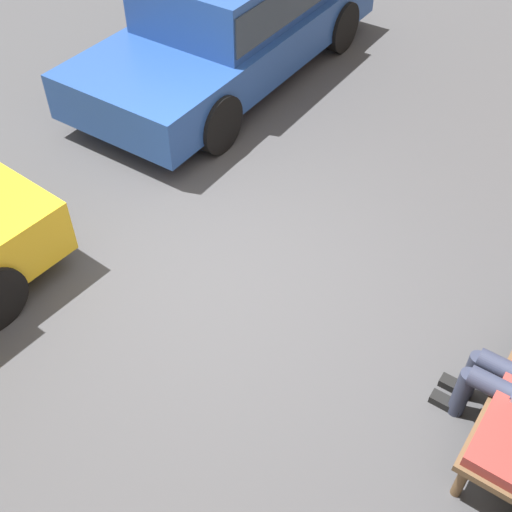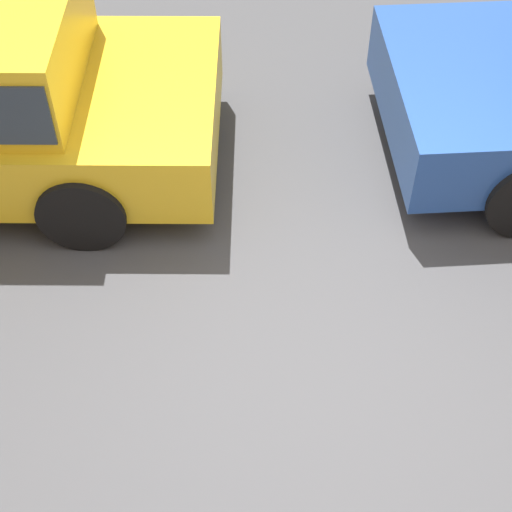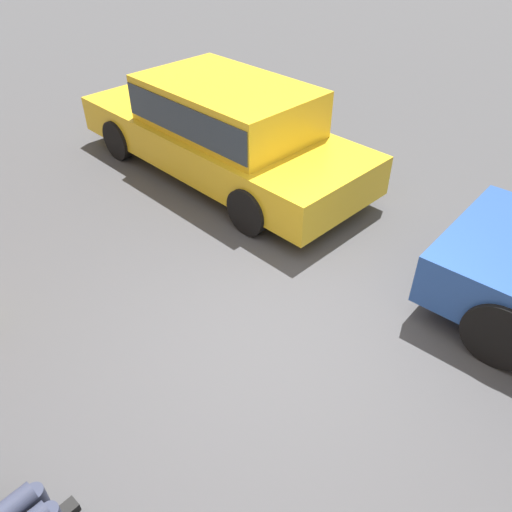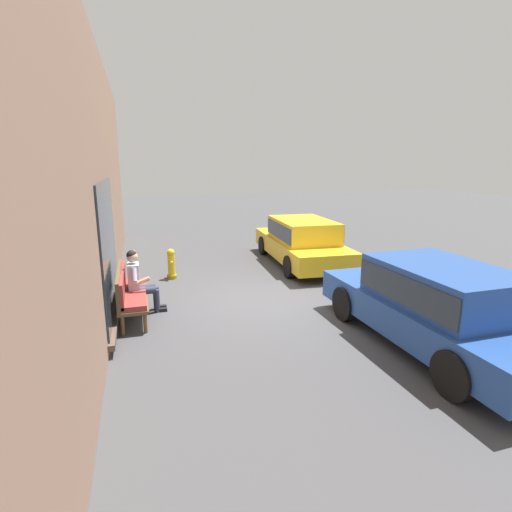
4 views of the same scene
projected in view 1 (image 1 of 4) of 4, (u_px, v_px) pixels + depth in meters
ground_plane at (214, 276)px, 5.86m from camera, size 60.00×60.00×0.00m
parked_car_near at (234, 15)px, 7.89m from camera, size 4.55×1.91×1.43m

